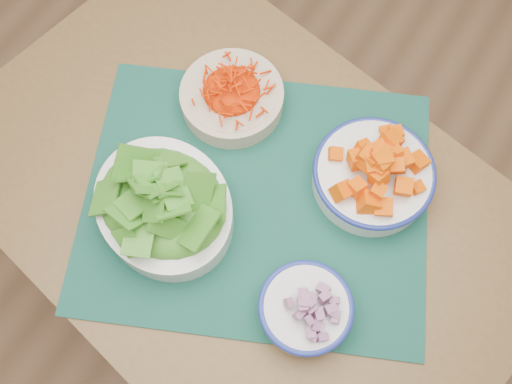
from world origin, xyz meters
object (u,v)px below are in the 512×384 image
Objects in this scene: table at (241,216)px; placemat at (256,199)px; carrot_bowl at (232,94)px; lettuce_bowl at (162,202)px; onion_bowl at (306,308)px; squash_bowl at (375,172)px.

placemat is (0.03, 0.01, 0.12)m from table.
lettuce_bowl is (0.02, -0.25, 0.02)m from carrot_bowl.
lettuce_bowl is at bearing -84.90° from carrot_bowl.
carrot_bowl is 1.54× the size of onion_bowl.
carrot_bowl is 0.25m from lettuce_bowl.
carrot_bowl reaches higher than table.
table is 0.24m from carrot_bowl.
table is 3.61× the size of lettuce_bowl.
lettuce_bowl reaches higher than table.
placemat is at bearing -139.74° from squash_bowl.
carrot_bowl is at bearing 178.83° from squash_bowl.
squash_bowl reaches higher than table.
squash_bowl is (0.19, 0.14, 0.17)m from table.
table is 0.29m from squash_bowl.
onion_bowl is (0.02, -0.27, -0.01)m from squash_bowl.
onion_bowl is (0.20, -0.12, 0.16)m from table.
placemat is 3.84× the size of onion_bowl.
table is at bearing -53.19° from carrot_bowl.
carrot_bowl is 0.75× the size of lettuce_bowl.
placemat is 1.87× the size of lettuce_bowl.
carrot_bowl reaches higher than placemat.
squash_bowl is (0.16, 0.14, 0.05)m from placemat.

